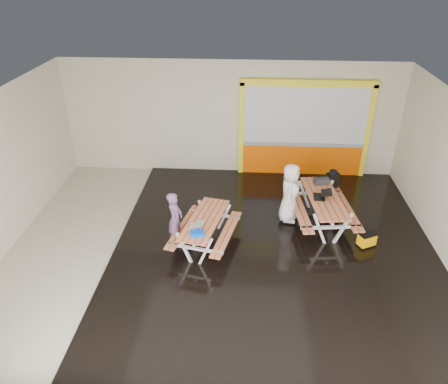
# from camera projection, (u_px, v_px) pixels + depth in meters

# --- Properties ---
(room) EXTENTS (10.02, 8.02, 3.52)m
(room) POSITION_uv_depth(u_px,v_px,m) (221.00, 183.00, 9.17)
(room) COLOR beige
(room) RESTS_ON ground
(deck) EXTENTS (7.50, 7.98, 0.05)m
(deck) POSITION_uv_depth(u_px,v_px,m) (274.00, 248.00, 9.96)
(deck) COLOR black
(deck) RESTS_ON room
(kiosk) EXTENTS (3.88, 0.16, 3.00)m
(kiosk) POSITION_uv_depth(u_px,v_px,m) (304.00, 131.00, 12.61)
(kiosk) COLOR #F55A02
(kiosk) RESTS_ON room
(picnic_table_left) EXTENTS (1.67, 2.13, 0.76)m
(picnic_table_left) POSITION_uv_depth(u_px,v_px,m) (205.00, 225.00, 9.80)
(picnic_table_left) COLOR #D07347
(picnic_table_left) RESTS_ON deck
(picnic_table_right) EXTENTS (1.68, 2.28, 0.85)m
(picnic_table_right) POSITION_uv_depth(u_px,v_px,m) (323.00, 204.00, 10.52)
(picnic_table_right) COLOR #D07347
(picnic_table_right) RESTS_ON deck
(person_left) EXTENTS (0.34, 0.51, 1.36)m
(person_left) POSITION_uv_depth(u_px,v_px,m) (175.00, 219.00, 9.65)
(person_left) COLOR #724C74
(person_left) RESTS_ON deck
(person_right) EXTENTS (0.61, 0.83, 1.54)m
(person_right) POSITION_uv_depth(u_px,v_px,m) (290.00, 193.00, 10.52)
(person_right) COLOR white
(person_right) RESTS_ON deck
(laptop_left) EXTENTS (0.38, 0.36, 0.14)m
(laptop_left) POSITION_uv_depth(u_px,v_px,m) (196.00, 226.00, 9.40)
(laptop_left) COLOR silver
(laptop_left) RESTS_ON picnic_table_left
(laptop_right) EXTENTS (0.46, 0.41, 0.18)m
(laptop_right) POSITION_uv_depth(u_px,v_px,m) (322.00, 195.00, 10.37)
(laptop_right) COLOR black
(laptop_right) RESTS_ON picnic_table_right
(blue_pouch) EXTENTS (0.32, 0.25, 0.09)m
(blue_pouch) POSITION_uv_depth(u_px,v_px,m) (197.00, 233.00, 9.15)
(blue_pouch) COLOR #0044E0
(blue_pouch) RESTS_ON picnic_table_left
(toolbox) EXTENTS (0.41, 0.27, 0.22)m
(toolbox) POSITION_uv_depth(u_px,v_px,m) (321.00, 181.00, 10.97)
(toolbox) COLOR black
(toolbox) RESTS_ON picnic_table_right
(backpack) EXTENTS (0.37, 0.31, 0.52)m
(backpack) POSITION_uv_depth(u_px,v_px,m) (332.00, 179.00, 11.38)
(backpack) COLOR black
(backpack) RESTS_ON picnic_table_right
(dark_case) EXTENTS (0.47, 0.37, 0.16)m
(dark_case) POSITION_uv_depth(u_px,v_px,m) (306.00, 221.00, 10.78)
(dark_case) COLOR black
(dark_case) RESTS_ON deck
(fluke_bag) EXTENTS (0.49, 0.42, 0.35)m
(fluke_bag) POSITION_uv_depth(u_px,v_px,m) (367.00, 240.00, 9.93)
(fluke_bag) COLOR black
(fluke_bag) RESTS_ON deck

